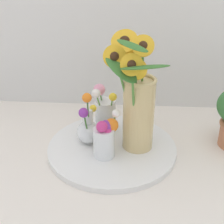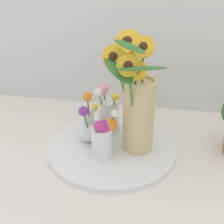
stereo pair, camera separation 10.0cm
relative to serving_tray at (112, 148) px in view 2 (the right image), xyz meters
The scene contains 6 objects.
ground_plane 0.11m from the serving_tray, 78.19° to the right, with size 6.00×6.00×0.00m, color silver.
serving_tray is the anchor object (origin of this frame).
mason_jar_sunflowers 0.19m from the serving_tray, ahead, with size 0.20×0.24×0.38m.
vase_small_center 0.10m from the serving_tray, 107.02° to the right, with size 0.08×0.08×0.15m.
vase_bulb_right 0.11m from the serving_tray, 169.75° to the left, with size 0.08×0.10×0.20m.
vase_small_back 0.13m from the serving_tray, 108.75° to the left, with size 0.08×0.10×0.18m.
Camera 2 is at (0.14, -0.76, 0.62)m, focal length 50.00 mm.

